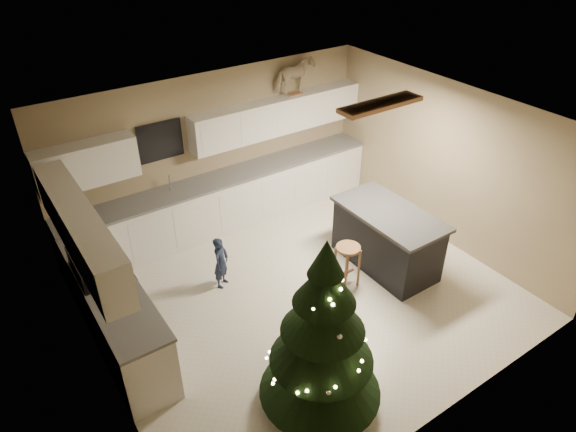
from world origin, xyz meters
The scene contains 8 objects.
ground_plane centered at (0.00, 0.00, 0.00)m, with size 5.50×5.50×0.00m, color beige.
room_shell centered at (0.02, 0.00, 1.75)m, with size 5.52×5.02×2.61m.
cabinetry centered at (-0.91, 1.65, 0.76)m, with size 5.50×3.20×2.00m.
island centered at (1.47, -0.15, 0.48)m, with size 0.90×1.70×0.95m.
bar_stool centered at (0.67, -0.18, 0.50)m, with size 0.35×0.35×0.67m.
christmas_tree centered at (-0.90, -1.60, 0.93)m, with size 1.41×1.36×2.26m.
toddler centered at (-0.84, 0.83, 0.41)m, with size 0.30×0.20×0.82m, color #1D243C.
rocking_horse centered at (1.49, 2.33, 2.31)m, with size 0.72×0.38×0.60m.
Camera 1 is at (-3.33, -4.53, 4.95)m, focal length 32.00 mm.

